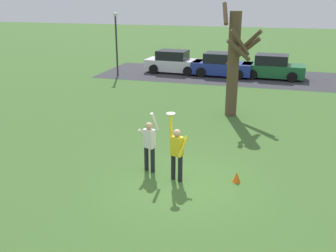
# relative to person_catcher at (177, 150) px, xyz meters

# --- Properties ---
(ground_plane) EXTENTS (120.00, 120.00, 0.00)m
(ground_plane) POSITION_rel_person_catcher_xyz_m (0.15, -0.15, -0.98)
(ground_plane) COLOR #426B2D
(person_catcher) EXTENTS (0.58, 0.48, 2.08)m
(person_catcher) POSITION_rel_person_catcher_xyz_m (0.00, 0.00, 0.00)
(person_catcher) COLOR black
(person_catcher) RESTS_ON ground_plane
(person_defender) EXTENTS (0.63, 0.57, 2.04)m
(person_defender) POSITION_rel_person_catcher_xyz_m (-1.00, 0.39, -0.00)
(person_defender) COLOR black
(person_defender) RESTS_ON ground_plane
(frisbee_disc) EXTENTS (0.26, 0.26, 0.02)m
(frisbee_disc) POSITION_rel_person_catcher_xyz_m (-0.21, 0.08, 1.11)
(frisbee_disc) COLOR white
(frisbee_disc) RESTS_ON person_catcher
(parked_car_white) EXTENTS (4.18, 2.19, 1.59)m
(parked_car_white) POSITION_rel_person_catcher_xyz_m (-4.57, 16.60, -0.25)
(parked_car_white) COLOR white
(parked_car_white) RESTS_ON ground_plane
(parked_car_blue) EXTENTS (4.18, 2.19, 1.59)m
(parked_car_blue) POSITION_rel_person_catcher_xyz_m (-1.07, 16.32, -0.25)
(parked_car_blue) COLOR #233893
(parked_car_blue) RESTS_ON ground_plane
(parked_car_green) EXTENTS (4.18, 2.19, 1.59)m
(parked_car_green) POSITION_rel_person_catcher_xyz_m (2.39, 16.46, -0.25)
(parked_car_green) COLOR #1E6633
(parked_car_green) RESTS_ON ground_plane
(parking_strip) EXTENTS (17.10, 6.40, 0.01)m
(parking_strip) POSITION_rel_person_catcher_xyz_m (-0.99, 16.40, -0.98)
(parking_strip) COLOR #38383D
(parking_strip) RESTS_ON ground_plane
(bare_tree_tall) EXTENTS (1.87, 2.03, 5.08)m
(bare_tree_tall) POSITION_rel_person_catcher_xyz_m (0.77, 7.25, 1.55)
(bare_tree_tall) COLOR brown
(bare_tree_tall) RESTS_ON ground_plane
(lamppost_by_lot) EXTENTS (0.28, 0.28, 4.26)m
(lamppost_by_lot) POSITION_rel_person_catcher_xyz_m (-8.06, 14.40, 1.60)
(lamppost_by_lot) COLOR #2D2D33
(lamppost_by_lot) RESTS_ON ground_plane
(field_cone_orange) EXTENTS (0.26, 0.26, 0.32)m
(field_cone_orange) POSITION_rel_person_catcher_xyz_m (1.78, 0.39, -0.82)
(field_cone_orange) COLOR orange
(field_cone_orange) RESTS_ON ground_plane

